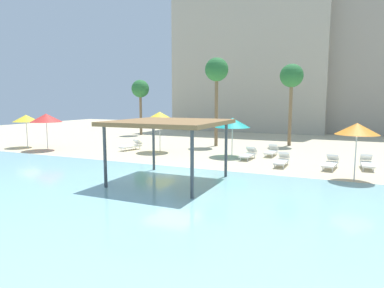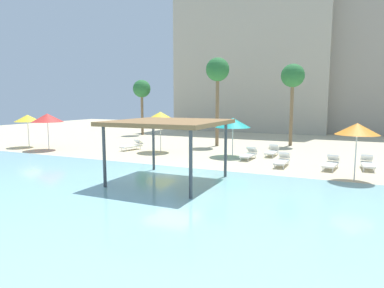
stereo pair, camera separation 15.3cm
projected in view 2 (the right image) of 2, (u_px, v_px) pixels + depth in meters
The scene contains 18 objects.
ground_plane at pixel (172, 173), 17.28m from camera, with size 80.00×80.00×0.00m, color beige.
lagoon_water at pixel (106, 200), 12.53m from camera, with size 44.00×13.50×0.04m, color #8CC6CC.
shade_pavilion at pixel (169, 124), 15.00m from camera, with size 4.72×4.72×2.83m.
beach_umbrella_yellow_0 at pixel (27, 118), 26.93m from camera, with size 2.01×2.01×2.60m.
beach_umbrella_teal_1 at pixel (233, 123), 22.31m from camera, with size 2.33×2.33×2.59m.
beach_umbrella_red_2 at pixel (47, 118), 25.32m from camera, with size 2.32×2.32×2.76m.
beach_umbrella_yellow_3 at pixel (160, 116), 24.34m from camera, with size 2.34×2.34×2.92m.
beach_umbrella_orange_4 at pixel (357, 129), 15.40m from camera, with size 1.95×1.95×2.69m.
lounge_chair_1 at pixel (368, 163), 18.33m from camera, with size 0.67×1.92×0.74m.
lounge_chair_2 at pixel (331, 163), 18.34m from camera, with size 0.85×1.96×0.74m.
lounge_chair_3 at pixel (272, 151), 22.75m from camera, with size 0.66×1.91×0.74m.
lounge_chair_4 at pixel (249, 154), 21.47m from camera, with size 0.73×1.93×0.74m.
lounge_chair_5 at pixel (133, 145), 25.61m from camera, with size 1.04×1.99×0.74m.
lounge_chair_6 at pixel (282, 160), 19.17m from camera, with size 0.64×1.91×0.74m.
palm_tree_0 at pixel (293, 78), 27.36m from camera, with size 1.90×1.90×6.71m.
palm_tree_2 at pixel (142, 90), 36.40m from camera, with size 1.90×1.90×5.98m.
palm_tree_3 at pixel (218, 72), 27.09m from camera, with size 1.90×1.90×7.17m.
hotel_block_0 at pixel (257, 54), 43.95m from camera, with size 18.44×11.91×19.51m, color #B2A893.
Camera 2 is at (7.97, -14.99, 3.69)m, focal length 31.43 mm.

